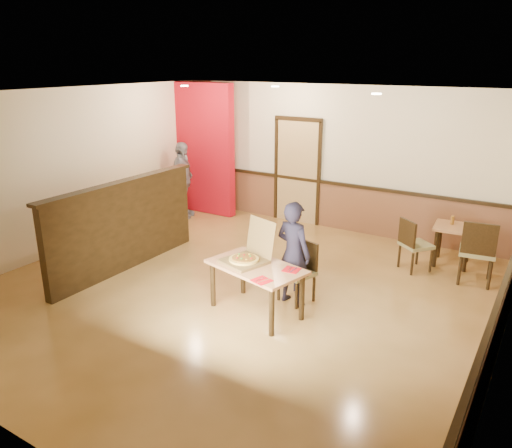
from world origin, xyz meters
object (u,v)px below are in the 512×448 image
at_px(diner, 293,254).
at_px(passerby, 182,180).
at_px(side_chair_left, 413,243).
at_px(condiment, 452,220).
at_px(diner_chair, 300,269).
at_px(side_table, 453,236).
at_px(pizza_box, 247,257).
at_px(side_chair_right, 478,250).
at_px(main_table, 256,273).

distance_m(diner, passerby, 4.51).
xyz_separation_m(side_chair_left, condiment, (0.43, 0.68, 0.27)).
xyz_separation_m(diner_chair, side_table, (1.55, 2.47, 0.03)).
height_order(side_chair_left, pizza_box, pizza_box).
xyz_separation_m(side_table, condiment, (-0.06, 0.08, 0.24)).
height_order(side_chair_left, diner, diner).
relative_size(diner_chair, side_table, 1.27).
bearing_deg(side_chair_right, main_table, 39.38).
height_order(main_table, pizza_box, pizza_box).
bearing_deg(main_table, pizza_box, 178.21).
distance_m(side_chair_left, passerby, 4.98).
height_order(main_table, side_chair_right, side_chair_right).
height_order(diner_chair, diner, diner).
distance_m(side_table, passerby, 5.47).
distance_m(diner_chair, pizza_box, 0.82).
height_order(main_table, diner_chair, diner_chair).
height_order(main_table, passerby, passerby).
bearing_deg(passerby, main_table, -145.13).
relative_size(main_table, side_table, 2.09).
relative_size(main_table, side_chair_right, 1.39).
distance_m(side_chair_left, condiment, 0.85).
xyz_separation_m(side_table, passerby, (-5.45, -0.30, 0.31)).
xyz_separation_m(diner_chair, diner, (-0.04, -0.14, 0.27)).
xyz_separation_m(main_table, condiment, (1.80, 3.20, 0.16)).
bearing_deg(pizza_box, condiment, 75.09).
bearing_deg(side_chair_left, side_chair_right, -142.36).
height_order(passerby, pizza_box, passerby).
bearing_deg(side_table, main_table, -120.82).
distance_m(main_table, diner_chair, 0.73).
bearing_deg(diner, pizza_box, 56.48).
bearing_deg(pizza_box, side_chair_left, 75.15).
height_order(diner_chair, side_chair_right, side_chair_right).
height_order(main_table, side_chair_left, side_chair_left).
relative_size(side_table, passerby, 0.42).
bearing_deg(pizza_box, side_chair_right, 61.59).
bearing_deg(side_chair_left, main_table, 100.61).
xyz_separation_m(diner_chair, side_chair_left, (1.06, 1.87, 0.00)).
relative_size(side_chair_right, side_table, 1.50).
distance_m(side_chair_left, side_table, 0.77).
xyz_separation_m(diner_chair, pizza_box, (-0.49, -0.60, 0.28)).
relative_size(diner_chair, passerby, 0.53).
relative_size(side_chair_left, side_table, 1.27).
bearing_deg(side_table, diner_chair, -122.05).
bearing_deg(main_table, diner_chair, 77.69).
bearing_deg(passerby, side_table, -103.80).
distance_m(main_table, pizza_box, 0.25).
xyz_separation_m(diner, condiment, (1.52, 2.69, 0.00)).
xyz_separation_m(passerby, condiment, (5.39, 0.38, -0.07)).
relative_size(pizza_box, condiment, 5.13).
relative_size(side_chair_right, diner, 0.69).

